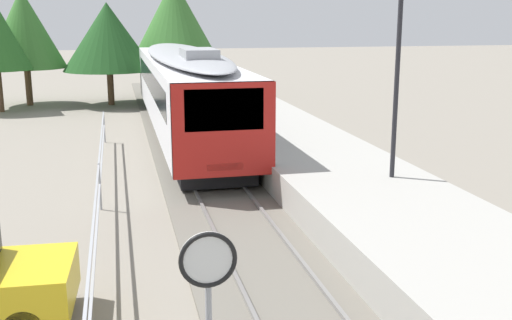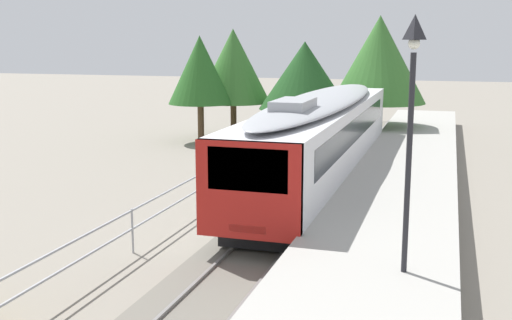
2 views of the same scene
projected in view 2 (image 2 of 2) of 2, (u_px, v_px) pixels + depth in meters
The scene contains 9 objects.
ground_plane at pixel (159, 243), 18.20m from camera, with size 160.00×160.00×0.00m, color gray.
track_rails at pixel (259, 252), 17.33m from camera, with size 3.20×60.00×0.14m.
commuter_train at pixel (321, 133), 24.97m from camera, with size 2.82×19.33×3.74m.
station_platform at pixel (379, 248), 16.31m from camera, with size 3.90×60.00×0.90m, color #A8A59E.
platform_lamp_mid_platform at pixel (412, 97), 12.75m from camera, with size 0.34×0.34×5.35m.
tree_behind_carpark at pixel (233, 66), 37.37m from camera, with size 4.44×4.44×6.44m.
tree_behind_station_far at pixel (379, 60), 35.69m from camera, with size 5.37×5.37×7.14m.
tree_distant_left at pixel (305, 76), 35.32m from camera, with size 5.10×5.10×5.70m.
tree_distant_centre at pixel (200, 70), 35.60m from camera, with size 3.63×3.63×6.03m.
Camera 2 is at (4.79, 6.15, 5.73)m, focal length 44.34 mm.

